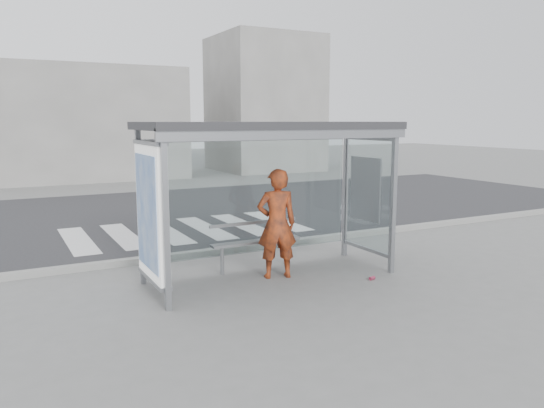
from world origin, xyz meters
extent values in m
plane|color=slate|center=(0.00, 0.00, 0.00)|extent=(80.00, 80.00, 0.00)
cube|color=#28282B|center=(0.00, 7.00, 0.00)|extent=(30.00, 10.00, 0.01)
cube|color=gray|center=(0.00, 1.95, 0.06)|extent=(30.00, 0.18, 0.12)
cube|color=silver|center=(-2.50, 4.50, 0.00)|extent=(0.55, 3.00, 0.00)
cube|color=silver|center=(-1.50, 4.50, 0.00)|extent=(0.55, 3.00, 0.00)
cube|color=silver|center=(-0.50, 4.50, 0.00)|extent=(0.55, 3.00, 0.00)
cube|color=silver|center=(0.50, 4.50, 0.00)|extent=(0.55, 3.00, 0.00)
cube|color=silver|center=(1.50, 4.50, 0.00)|extent=(0.55, 3.00, 0.00)
cube|color=silver|center=(2.50, 4.50, 0.00)|extent=(0.55, 3.00, 0.00)
cube|color=gray|center=(-2.00, -0.70, 1.25)|extent=(0.08, 0.08, 2.50)
cube|color=gray|center=(2.00, -0.70, 1.25)|extent=(0.08, 0.08, 2.50)
cube|color=gray|center=(-2.00, 0.70, 1.25)|extent=(0.08, 0.08, 2.50)
cube|color=gray|center=(2.00, 0.70, 1.25)|extent=(0.08, 0.08, 2.50)
cube|color=#2D2D30|center=(0.00, 0.00, 2.56)|extent=(4.25, 1.65, 0.12)
cube|color=gray|center=(0.00, -0.76, 2.45)|extent=(4.25, 0.06, 0.18)
cube|color=white|center=(0.00, 0.70, 1.30)|extent=(3.80, 0.02, 2.00)
cube|color=white|center=(-2.00, 0.00, 1.30)|extent=(0.15, 1.25, 2.00)
cube|color=#3469BC|center=(-1.92, 0.00, 1.30)|extent=(0.01, 1.10, 1.70)
cylinder|color=orange|center=(-1.91, 0.25, 1.55)|extent=(0.02, 0.32, 0.32)
cube|color=white|center=(2.00, 0.00, 1.30)|extent=(0.03, 1.25, 2.00)
cube|color=beige|center=(1.97, 0.05, 1.40)|extent=(0.03, 0.86, 1.16)
cube|color=gray|center=(0.00, 18.00, 2.50)|extent=(8.00, 5.00, 5.00)
cube|color=gray|center=(9.00, 18.00, 3.50)|extent=(5.00, 5.00, 7.00)
imported|color=red|center=(0.10, 0.00, 0.93)|extent=(0.77, 0.60, 1.86)
cube|color=slate|center=(-0.01, 0.57, 0.51)|extent=(1.68, 0.21, 0.05)
cylinder|color=slate|center=(-0.66, 0.57, 0.25)|extent=(0.07, 0.07, 0.49)
cylinder|color=slate|center=(0.65, 0.57, 0.25)|extent=(0.07, 0.07, 0.49)
cube|color=slate|center=(-0.01, 0.66, 0.84)|extent=(1.68, 0.04, 0.06)
cylinder|color=#CD3C61|center=(1.44, -0.89, 0.03)|extent=(0.12, 0.09, 0.06)
camera|label=1|loc=(-4.03, -7.68, 2.64)|focal=35.00mm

